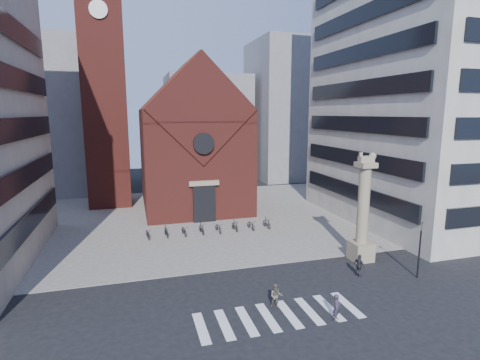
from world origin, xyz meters
name	(u,v)px	position (x,y,z in m)	size (l,w,h in m)	color
ground	(254,293)	(0.00, 0.00, 0.00)	(120.00, 120.00, 0.00)	black
piazza	(201,217)	(0.00, 19.00, 0.03)	(46.00, 30.00, 0.05)	#9B968D
zebra_crossing	(279,316)	(0.55, -3.00, 0.01)	(10.20, 3.20, 0.01)	white
church	(191,142)	(0.00, 25.04, 7.98)	(12.00, 16.65, 18.00)	maroon
campanile	(104,79)	(-10.00, 28.00, 15.74)	(5.50, 5.50, 31.20)	maroon
building_right	(434,71)	(24.00, 12.00, 16.00)	(18.00, 22.00, 32.00)	beige
bg_block_left	(39,117)	(-20.00, 40.00, 11.00)	(16.00, 14.00, 22.00)	gray
bg_block_mid	(207,128)	(6.00, 45.00, 9.00)	(14.00, 12.00, 18.00)	gray
bg_block_right	(297,111)	(22.00, 42.00, 12.00)	(16.00, 14.00, 24.00)	gray
lion_column	(363,218)	(10.01, 3.00, 3.46)	(1.63, 1.60, 8.68)	gray
traffic_light	(420,247)	(12.00, -1.00, 2.29)	(0.13, 0.16, 4.30)	black
pedestrian_0	(337,307)	(3.53, -4.34, 0.78)	(0.57, 0.37, 1.56)	#372E40
pedestrian_1	(276,296)	(0.71, -2.15, 0.78)	(0.76, 0.59, 1.57)	#595147
pedestrian_2	(359,265)	(8.13, 0.39, 0.81)	(0.95, 0.40, 1.63)	#2B2932
scooter_0	(148,234)	(-6.12, 12.95, 0.52)	(0.63, 1.80, 0.94)	black
scooter_1	(166,231)	(-4.43, 12.95, 0.57)	(0.49, 1.74, 1.05)	black
scooter_2	(184,230)	(-2.75, 12.95, 0.52)	(0.63, 1.80, 0.94)	black
scooter_3	(201,228)	(-1.06, 12.95, 0.57)	(0.49, 1.74, 1.05)	black
scooter_4	(218,228)	(0.63, 12.95, 0.52)	(0.63, 1.80, 0.94)	black
scooter_5	(235,226)	(2.32, 12.95, 0.57)	(0.49, 1.74, 1.05)	black
scooter_6	(251,225)	(4.00, 12.95, 0.52)	(0.63, 1.80, 0.94)	black
scooter_7	(267,223)	(5.69, 12.95, 0.57)	(0.49, 1.74, 1.05)	black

